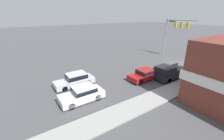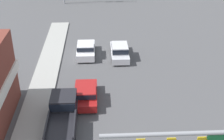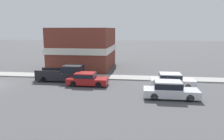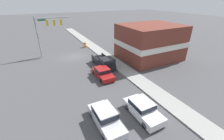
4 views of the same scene
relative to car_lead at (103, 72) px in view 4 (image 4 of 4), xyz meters
The scene contains 9 objects.
ground_plane 10.53m from the car_lead, 81.15° to the right, with size 200.00×200.00×0.00m, color #4C4C4F.
sidewalk_curb 11.17m from the car_lead, 111.48° to the right, with size 2.40×60.00×0.14m.
near_signal_assembly 14.95m from the car_lead, 68.21° to the right, with size 6.26×0.49×7.68m.
car_lead is the anchor object (origin of this frame).
car_oncoming 9.06m from the car_lead, 67.34° to the left, with size 1.84×4.79×1.57m.
car_second_ahead 9.03m from the car_lead, 91.39° to the left, with size 1.94×4.46×1.53m.
pickup_truck_parked 3.41m from the car_lead, 118.82° to the right, with size 2.08×5.57×1.92m.
construction_barrel 15.49m from the car_lead, 98.48° to the right, with size 0.64×0.64×1.15m.
corner_brick_building 11.71m from the car_lead, 164.25° to the right, with size 10.80×8.91×6.24m.
Camera 4 is at (6.10, 28.25, 10.53)m, focal length 24.00 mm.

